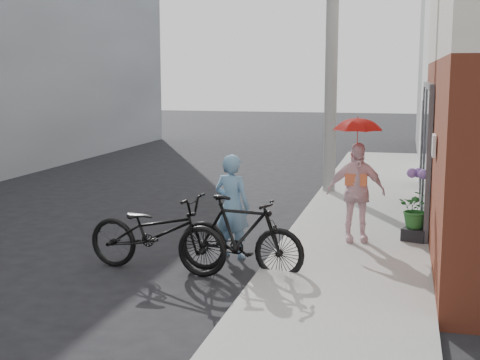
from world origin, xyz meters
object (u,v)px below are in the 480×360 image
at_px(officer, 232,206).
at_px(bike_right, 241,236).
at_px(planter, 416,234).
at_px(utility_pole, 332,42).
at_px(bike_left, 157,233).
at_px(kimono_woman, 356,192).

distance_m(officer, bike_right, 0.93).
height_order(bike_right, planter, bike_right).
relative_size(utility_pole, planter, 18.26).
height_order(bike_left, bike_right, bike_left).
distance_m(utility_pole, planter, 5.76).
bearing_deg(kimono_woman, officer, -163.93).
bearing_deg(bike_left, kimono_woman, -46.26).
bearing_deg(officer, utility_pole, -84.05).
bearing_deg(bike_left, planter, -51.19).
bearing_deg(utility_pole, officer, -98.49).
height_order(bike_right, kimono_woman, kimono_woman).
distance_m(officer, kimono_woman, 2.06).
height_order(utility_pole, kimono_woman, utility_pole).
height_order(utility_pole, bike_left, utility_pole).
relative_size(officer, bike_left, 0.75).
bearing_deg(bike_right, kimono_woman, -30.15).
relative_size(utility_pole, bike_left, 3.28).
relative_size(officer, planter, 4.17).
bearing_deg(bike_right, bike_left, 104.02).
distance_m(utility_pole, officer, 6.30).
bearing_deg(bike_right, officer, 29.86).
bearing_deg(kimono_woman, bike_right, -141.69).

